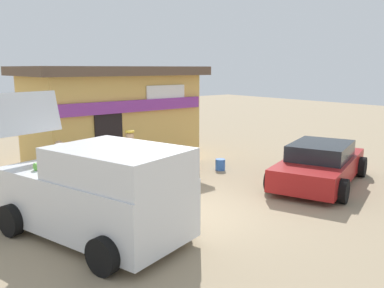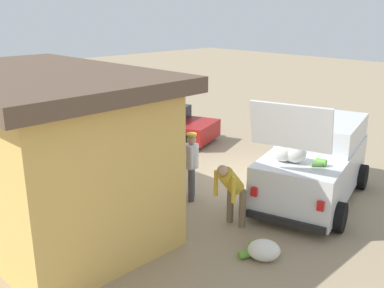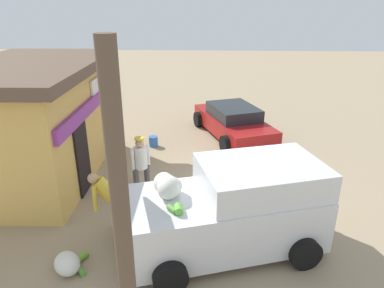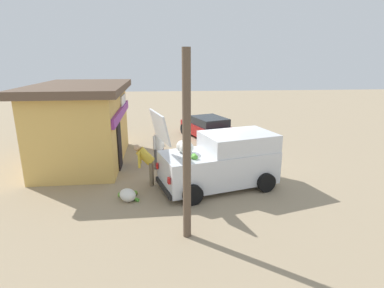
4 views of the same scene
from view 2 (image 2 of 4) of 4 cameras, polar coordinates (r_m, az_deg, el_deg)
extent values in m
plane|color=#9E896B|center=(12.38, 5.93, -4.22)|extent=(60.00, 60.00, 0.00)
cube|color=#E0B259|center=(9.58, -18.80, -1.82)|extent=(5.37, 3.21, 3.06)
cube|color=purple|center=(10.18, -11.08, 3.48)|extent=(5.03, 0.24, 0.36)
cube|color=black|center=(9.76, -7.66, -4.00)|extent=(0.90, 0.08, 2.00)
cube|color=white|center=(11.07, -14.69, 5.96)|extent=(1.50, 0.09, 0.60)
cube|color=brown|center=(9.20, -19.81, 8.10)|extent=(5.96, 3.80, 0.29)
cube|color=silver|center=(11.04, 15.41, -3.42)|extent=(2.82, 4.26, 1.11)
cube|color=silver|center=(11.48, 16.71, 1.72)|extent=(2.34, 2.81, 0.59)
cube|color=black|center=(12.59, 17.98, 2.80)|extent=(1.49, 0.50, 0.45)
cube|color=silver|center=(8.66, 12.66, 2.23)|extent=(1.63, 0.70, 0.92)
ellipsoid|color=silver|center=(9.81, 11.75, -1.04)|extent=(0.50, 0.41, 0.41)
ellipsoid|color=silver|center=(9.79, 13.18, -1.06)|extent=(0.54, 0.45, 0.45)
ellipsoid|color=silver|center=(9.92, 12.89, -1.07)|extent=(0.44, 0.36, 0.36)
cylinder|color=#5C9B3F|center=(9.69, 15.94, -2.54)|extent=(0.24, 0.22, 0.11)
cylinder|color=#62B73F|center=(9.77, 16.46, -2.28)|extent=(0.24, 0.19, 0.16)
cube|color=black|center=(9.45, 11.95, -9.90)|extent=(1.66, 0.55, 0.16)
cube|color=red|center=(9.06, 16.38, -7.77)|extent=(0.15, 0.10, 0.20)
cube|color=red|center=(9.43, 8.07, -6.20)|extent=(0.15, 0.10, 0.20)
cylinder|color=black|center=(12.24, 21.27, -3.98)|extent=(0.39, 0.68, 0.65)
cylinder|color=black|center=(12.62, 12.61, -2.56)|extent=(0.39, 0.68, 0.65)
cylinder|color=black|center=(9.81, 18.66, -9.00)|extent=(0.39, 0.68, 0.65)
cylinder|color=black|center=(10.28, 8.01, -6.97)|extent=(0.39, 0.68, 0.65)
cube|color=maroon|center=(15.80, -4.59, 2.35)|extent=(4.57, 3.09, 0.59)
cube|color=#1E2328|center=(15.68, -4.63, 4.16)|extent=(2.44, 2.13, 0.44)
cylinder|color=black|center=(14.39, -1.46, 0.27)|extent=(0.66, 0.42, 0.62)
cylinder|color=black|center=(16.00, 1.58, 2.02)|extent=(0.66, 0.42, 0.62)
cylinder|color=black|center=(15.87, -10.78, 1.58)|extent=(0.66, 0.42, 0.62)
cylinder|color=black|center=(17.34, -7.16, 3.09)|extent=(0.66, 0.42, 0.62)
cylinder|color=#4C4C51|center=(10.94, 0.00, -4.75)|extent=(0.15, 0.15, 0.82)
cylinder|color=#4C4C51|center=(10.63, -0.11, -5.44)|extent=(0.15, 0.15, 0.82)
cylinder|color=silver|center=(10.54, -0.06, -1.55)|extent=(0.48, 0.48, 0.58)
sphere|color=tan|center=(10.41, -0.06, 0.55)|extent=(0.22, 0.22, 0.22)
cylinder|color=gold|center=(10.38, -0.06, 1.24)|extent=(0.25, 0.25, 0.05)
cylinder|color=silver|center=(10.76, 0.02, -1.07)|extent=(0.09, 0.09, 0.55)
cylinder|color=silver|center=(10.31, -0.14, -1.90)|extent=(0.09, 0.09, 0.55)
cylinder|color=#726047|center=(9.50, 6.57, -8.37)|extent=(0.15, 0.15, 0.84)
cylinder|color=#726047|center=(9.69, 5.00, -7.77)|extent=(0.15, 0.15, 0.84)
cylinder|color=gold|center=(9.19, 5.10, -4.83)|extent=(0.35, 0.66, 0.67)
sphere|color=tan|center=(8.89, 3.99, -3.48)|extent=(0.23, 0.23, 0.23)
cylinder|color=gold|center=(8.93, 5.42, -5.94)|extent=(0.09, 0.09, 0.57)
cylinder|color=gold|center=(9.22, 3.14, -5.13)|extent=(0.09, 0.09, 0.57)
ellipsoid|color=silver|center=(8.50, 9.35, -13.48)|extent=(0.77, 0.74, 0.40)
cylinder|color=#629F33|center=(8.56, 6.90, -14.10)|extent=(0.23, 0.28, 0.15)
cylinder|color=#70A235|center=(8.84, 8.15, -13.11)|extent=(0.32, 0.25, 0.14)
cylinder|color=#58A843|center=(8.66, 8.03, -13.79)|extent=(0.33, 0.27, 0.14)
cylinder|color=#5BB33C|center=(8.74, 10.26, -13.74)|extent=(0.29, 0.29, 0.10)
cylinder|color=blue|center=(13.31, -11.07, -2.06)|extent=(0.32, 0.32, 0.37)
camera|label=1|loc=(16.31, 39.63, 9.11)|focal=37.55mm
camera|label=3|loc=(8.64, 54.37, 12.69)|focal=32.65mm
camera|label=4|loc=(8.64, 79.37, 2.42)|focal=28.45mm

